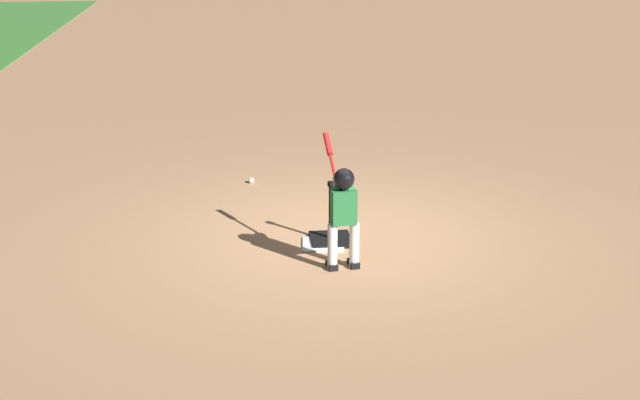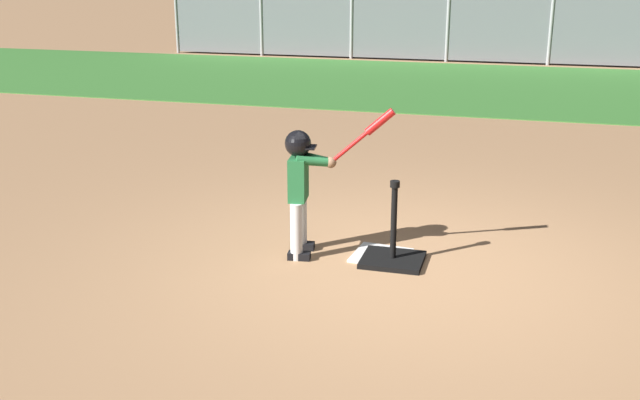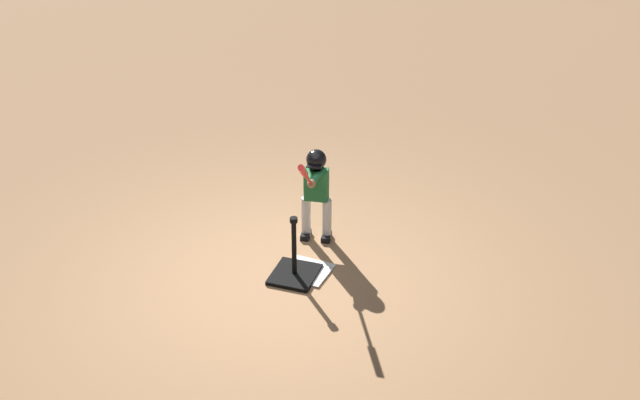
{
  "view_description": "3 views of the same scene",
  "coord_description": "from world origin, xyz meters",
  "px_view_note": "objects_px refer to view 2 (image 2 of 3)",
  "views": [
    {
      "loc": [
        -9.13,
        1.19,
        3.39
      ],
      "look_at": [
        -0.78,
        0.31,
        0.68
      ],
      "focal_mm": 50.0,
      "sensor_mm": 36.0,
      "label": 1
    },
    {
      "loc": [
        0.77,
        -5.37,
        2.28
      ],
      "look_at": [
        -0.69,
        -0.14,
        0.56
      ],
      "focal_mm": 42.0,
      "sensor_mm": 36.0,
      "label": 2
    },
    {
      "loc": [
        6.75,
        2.74,
        4.98
      ],
      "look_at": [
        -0.65,
        0.23,
        0.63
      ],
      "focal_mm": 50.0,
      "sensor_mm": 36.0,
      "label": 3
    }
  ],
  "objects_px": {
    "batting_tee": "(393,253)",
    "bleachers_far_left": "(256,24)",
    "bleachers_far_right": "(584,37)",
    "batter_child": "(303,177)"
  },
  "relations": [
    {
      "from": "bleachers_far_right",
      "to": "bleachers_far_left",
      "type": "bearing_deg",
      "value": -174.05
    },
    {
      "from": "batting_tee",
      "to": "bleachers_far_left",
      "type": "height_order",
      "value": "bleachers_far_left"
    },
    {
      "from": "batter_child",
      "to": "bleachers_far_left",
      "type": "relative_size",
      "value": 0.42
    },
    {
      "from": "bleachers_far_left",
      "to": "batter_child",
      "type": "bearing_deg",
      "value": -68.39
    },
    {
      "from": "batting_tee",
      "to": "bleachers_far_left",
      "type": "distance_m",
      "value": 15.59
    },
    {
      "from": "batting_tee",
      "to": "bleachers_far_right",
      "type": "bearing_deg",
      "value": 81.65
    },
    {
      "from": "batter_child",
      "to": "bleachers_far_right",
      "type": "distance_m",
      "value": 15.43
    },
    {
      "from": "batting_tee",
      "to": "bleachers_far_right",
      "type": "relative_size",
      "value": 0.24
    },
    {
      "from": "batting_tee",
      "to": "bleachers_far_right",
      "type": "distance_m",
      "value": 15.28
    },
    {
      "from": "bleachers_far_right",
      "to": "batting_tee",
      "type": "bearing_deg",
      "value": -98.35
    }
  ]
}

